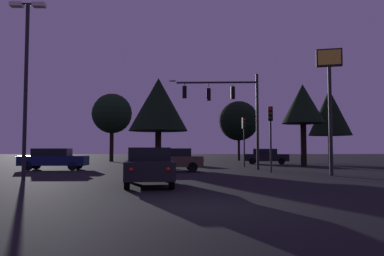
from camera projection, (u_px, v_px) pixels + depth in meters
name	position (u px, v px, depth m)	size (l,w,h in m)	color
ground_plane	(183.00, 165.00, 33.58)	(168.00, 168.00, 0.00)	black
traffic_signal_mast_arm	(229.00, 103.00, 26.86)	(6.54, 0.71, 6.94)	#232326
traffic_light_corner_left	(244.00, 132.00, 30.48)	(0.35, 0.38, 4.08)	#232326
traffic_light_corner_right	(271.00, 126.00, 23.28)	(0.34, 0.38, 4.15)	#232326
car_nearside_lane	(149.00, 166.00, 14.85)	(2.18, 4.56, 1.52)	black
car_crossing_left	(172.00, 159.00, 24.29)	(4.18, 2.00, 1.52)	#473828
car_crossing_right	(54.00, 159.00, 26.24)	(4.67, 1.76, 1.52)	#0F1947
car_far_lane	(267.00, 156.00, 36.31)	(4.55, 2.83, 1.52)	black
car_parked_lot	(172.00, 156.00, 37.26)	(2.81, 4.61, 1.52)	#0F1947
parking_lot_lamp_post	(26.00, 68.00, 17.98)	(1.70, 0.36, 8.66)	#232326
store_sign_illuminated	(330.00, 83.00, 20.81)	(1.42, 0.61, 7.13)	#232326
tree_behind_sign	(330.00, 113.00, 37.50)	(4.26, 4.26, 7.59)	black
tree_left_far	(239.00, 121.00, 48.62)	(5.22, 5.22, 7.83)	black
tree_center_horizon	(303.00, 104.00, 32.11)	(3.68, 3.68, 7.15)	black
tree_right_cluster	(112.00, 114.00, 44.51)	(4.80, 4.80, 8.19)	black
tree_lot_edge	(158.00, 105.00, 30.88)	(4.92, 4.92, 7.45)	black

